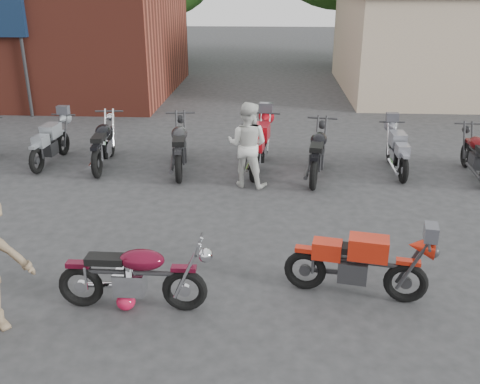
# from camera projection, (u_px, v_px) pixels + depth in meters

# --- Properties ---
(ground) EXTENTS (90.00, 90.00, 0.00)m
(ground) POSITION_uv_depth(u_px,v_px,m) (209.00, 299.00, 7.15)
(ground) COLOR #2C2C2E
(brick_building) EXTENTS (12.00, 8.00, 4.00)m
(brick_building) POSITION_uv_depth(u_px,v_px,m) (11.00, 37.00, 19.90)
(brick_building) COLOR maroon
(brick_building) RESTS_ON ground
(stucco_building) EXTENTS (10.00, 8.00, 3.50)m
(stucco_building) POSITION_uv_depth(u_px,v_px,m) (480.00, 44.00, 19.93)
(stucco_building) COLOR tan
(stucco_building) RESTS_ON ground
(vintage_motorcycle) EXTENTS (1.87, 0.63, 1.08)m
(vintage_motorcycle) POSITION_uv_depth(u_px,v_px,m) (134.00, 272.00, 6.76)
(vintage_motorcycle) COLOR #560A1E
(vintage_motorcycle) RESTS_ON ground
(sportbike) EXTENTS (1.91, 0.94, 1.06)m
(sportbike) POSITION_uv_depth(u_px,v_px,m) (359.00, 261.00, 7.04)
(sportbike) COLOR red
(sportbike) RESTS_ON ground
(helmet) EXTENTS (0.30, 0.30, 0.23)m
(helmet) POSITION_uv_depth(u_px,v_px,m) (126.00, 302.00, 6.90)
(helmet) COLOR #AC1234
(helmet) RESTS_ON ground
(person_light) EXTENTS (0.99, 0.86, 1.75)m
(person_light) POSITION_uv_depth(u_px,v_px,m) (247.00, 145.00, 10.79)
(person_light) COLOR silver
(person_light) RESTS_ON ground
(row_bike_1) EXTENTS (0.72, 1.89, 1.08)m
(row_bike_1) POSITION_uv_depth(u_px,v_px,m) (50.00, 141.00, 12.26)
(row_bike_1) COLOR gray
(row_bike_1) RESTS_ON ground
(row_bike_2) EXTENTS (0.88, 2.12, 1.20)m
(row_bike_2) POSITION_uv_depth(u_px,v_px,m) (103.00, 141.00, 12.05)
(row_bike_2) COLOR black
(row_bike_2) RESTS_ON ground
(row_bike_3) EXTENTS (0.96, 2.19, 1.23)m
(row_bike_3) POSITION_uv_depth(u_px,v_px,m) (180.00, 144.00, 11.77)
(row_bike_3) COLOR #262628
(row_bike_3) RESTS_ON ground
(row_bike_4) EXTENTS (0.93, 2.16, 1.21)m
(row_bike_4) POSITION_uv_depth(u_px,v_px,m) (260.00, 144.00, 11.82)
(row_bike_4) COLOR red
(row_bike_4) RESTS_ON ground
(row_bike_5) EXTENTS (1.01, 2.17, 1.21)m
(row_bike_5) POSITION_uv_depth(u_px,v_px,m) (318.00, 150.00, 11.39)
(row_bike_5) COLOR black
(row_bike_5) RESTS_ON ground
(row_bike_6) EXTENTS (0.60, 1.82, 1.05)m
(row_bike_6) POSITION_uv_depth(u_px,v_px,m) (398.00, 149.00, 11.69)
(row_bike_6) COLOR gray
(row_bike_6) RESTS_ON ground
(row_bike_7) EXTENTS (0.68, 1.90, 1.09)m
(row_bike_7) POSITION_uv_depth(u_px,v_px,m) (477.00, 153.00, 11.39)
(row_bike_7) COLOR #510A0C
(row_bike_7) RESTS_ON ground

